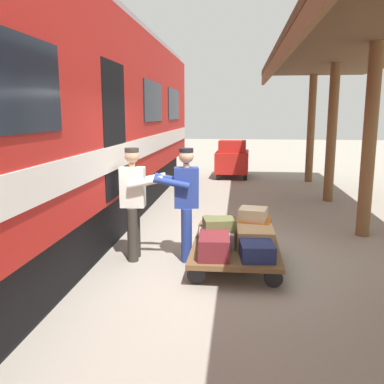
{
  "coord_description": "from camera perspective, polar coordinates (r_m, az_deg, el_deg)",
  "views": [
    {
      "loc": [
        -0.05,
        6.14,
        2.21
      ],
      "look_at": [
        0.57,
        0.6,
        1.15
      ],
      "focal_mm": 39.07,
      "sensor_mm": 36.0,
      "label": 1
    }
  ],
  "objects": [
    {
      "name": "ground_plane",
      "position": [
        6.53,
        5.65,
        -9.09
      ],
      "size": [
        60.0,
        60.0,
        0.0
      ],
      "primitive_type": "plane",
      "color": "gray"
    },
    {
      "name": "train_car",
      "position": [
        7.0,
        -22.45,
        8.73
      ],
      "size": [
        3.03,
        16.2,
        4.0
      ],
      "color": "#B21E19",
      "rests_on": "ground_plane"
    },
    {
      "name": "luggage_cart",
      "position": [
        6.16,
        5.92,
        -7.69
      ],
      "size": [
        1.24,
        1.75,
        0.31
      ],
      "color": "brown",
      "rests_on": "ground_plane"
    },
    {
      "name": "suitcase_navy_fabric",
      "position": [
        5.66,
        8.77,
        -7.79
      ],
      "size": [
        0.49,
        0.62,
        0.22
      ],
      "primitive_type": "cube",
      "rotation": [
        0.0,
        0.0,
        0.11
      ],
      "color": "navy",
      "rests_on": "luggage_cart"
    },
    {
      "name": "suitcase_orange_carryall",
      "position": [
        6.57,
        8.45,
        -4.88
      ],
      "size": [
        0.56,
        0.57,
        0.28
      ],
      "primitive_type": "cube",
      "rotation": [
        0.0,
        0.0,
        -0.14
      ],
      "color": "#CC6B23",
      "rests_on": "luggage_cart"
    },
    {
      "name": "suitcase_maroon_trunk",
      "position": [
        5.65,
        3.05,
        -7.32
      ],
      "size": [
        0.44,
        0.65,
        0.29
      ],
      "primitive_type": "cube",
      "rotation": [
        0.0,
        0.0,
        0.05
      ],
      "color": "maroon",
      "rests_on": "luggage_cart"
    },
    {
      "name": "suitcase_gray_aluminum",
      "position": [
        6.12,
        3.31,
        -6.23
      ],
      "size": [
        0.53,
        0.54,
        0.22
      ],
      "primitive_type": "cube",
      "rotation": [
        0.0,
        0.0,
        0.06
      ],
      "color": "#9EA0A5",
      "rests_on": "luggage_cart"
    },
    {
      "name": "suitcase_brown_leather",
      "position": [
        6.58,
        3.54,
        -4.92
      ],
      "size": [
        0.56,
        0.66,
        0.24
      ],
      "primitive_type": "cube",
      "rotation": [
        0.0,
        0.0,
        -0.08
      ],
      "color": "brown",
      "rests_on": "luggage_cart"
    },
    {
      "name": "suitcase_tan_vintage",
      "position": [
        6.11,
        8.6,
        -6.13
      ],
      "size": [
        0.54,
        0.62,
        0.27
      ],
      "primitive_type": "cube",
      "rotation": [
        0.0,
        0.0,
        0.03
      ],
      "color": "tan",
      "rests_on": "luggage_cart"
    },
    {
      "name": "suitcase_cream_canvas",
      "position": [
        6.5,
        8.32,
        -2.96
      ],
      "size": [
        0.47,
        0.47,
        0.18
      ],
      "primitive_type": "cube",
      "rotation": [
        0.0,
        0.0,
        -0.18
      ],
      "color": "beige",
      "rests_on": "suitcase_orange_carryall"
    },
    {
      "name": "suitcase_olive_duffel",
      "position": [
        6.07,
        3.71,
        -4.42
      ],
      "size": [
        0.51,
        0.45,
        0.17
      ],
      "primitive_type": "cube",
      "rotation": [
        0.0,
        0.0,
        0.23
      ],
      "color": "brown",
      "rests_on": "suitcase_gray_aluminum"
    },
    {
      "name": "porter_in_overalls",
      "position": [
        6.23,
        -0.96,
        -1.14
      ],
      "size": [
        0.7,
        0.49,
        1.7
      ],
      "color": "navy",
      "rests_on": "ground_plane"
    },
    {
      "name": "porter_by_door",
      "position": [
        6.32,
        -7.87,
        -1.08
      ],
      "size": [
        0.68,
        0.45,
        1.7
      ],
      "color": "#332D28",
      "rests_on": "ground_plane"
    },
    {
      "name": "baggage_tug",
      "position": [
        14.53,
        5.52,
        4.44
      ],
      "size": [
        1.15,
        1.73,
        1.3
      ],
      "color": "#B21E19",
      "rests_on": "ground_plane"
    }
  ]
}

